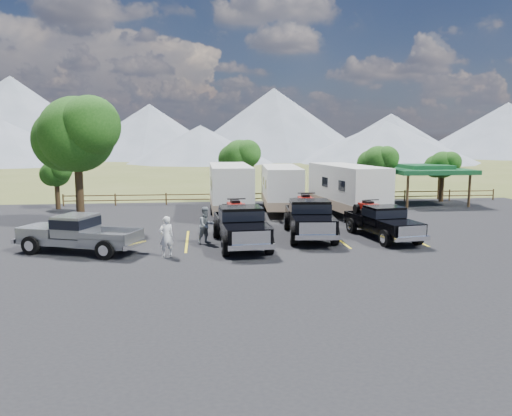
{
  "coord_description": "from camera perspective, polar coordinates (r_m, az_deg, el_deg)",
  "views": [
    {
      "loc": [
        -5.28,
        -21.87,
        5.43
      ],
      "look_at": [
        -2.25,
        4.92,
        1.6
      ],
      "focal_mm": 35.0,
      "sensor_mm": 36.0,
      "label": 1
    }
  ],
  "objects": [
    {
      "name": "rig_center",
      "position": [
        27.42,
        6.07,
        -0.98
      ],
      "size": [
        2.91,
        6.98,
        2.27
      ],
      "rotation": [
        0.0,
        0.0,
        -0.1
      ],
      "color": "black",
      "rests_on": "asphalt_lot"
    },
    {
      "name": "mountain_range",
      "position": [
        127.89,
        -7.59,
        9.11
      ],
      "size": [
        209.0,
        71.0,
        20.0
      ],
      "color": "slate",
      "rests_on": "ground"
    },
    {
      "name": "person_a",
      "position": [
        23.0,
        -10.21,
        -3.22
      ],
      "size": [
        0.81,
        0.69,
        1.86
      ],
      "primitive_type": "imported",
      "rotation": [
        0.0,
        0.0,
        3.58
      ],
      "color": "silver",
      "rests_on": "asphalt_lot"
    },
    {
      "name": "rig_left",
      "position": [
        25.08,
        -1.83,
        -1.84
      ],
      "size": [
        2.69,
        6.76,
        2.22
      ],
      "rotation": [
        0.0,
        0.0,
        0.07
      ],
      "color": "black",
      "rests_on": "asphalt_lot"
    },
    {
      "name": "trailer_right",
      "position": [
        34.53,
        10.37,
        2.05
      ],
      "size": [
        3.68,
        10.17,
        3.51
      ],
      "rotation": [
        0.0,
        0.0,
        0.13
      ],
      "color": "white",
      "rests_on": "asphalt_lot"
    },
    {
      "name": "trailer_left",
      "position": [
        34.47,
        -2.99,
        2.16
      ],
      "size": [
        2.71,
        10.08,
        3.51
      ],
      "rotation": [
        0.0,
        0.0,
        -0.0
      ],
      "color": "white",
      "rests_on": "asphalt_lot"
    },
    {
      "name": "ground",
      "position": [
        23.14,
        6.96,
        -5.55
      ],
      "size": [
        320.0,
        320.0,
        0.0
      ],
      "primitive_type": "plane",
      "color": "#4D5725",
      "rests_on": "ground"
    },
    {
      "name": "pavilion",
      "position": [
        43.03,
        18.76,
        4.14
      ],
      "size": [
        6.2,
        6.2,
        3.22
      ],
      "color": "brown",
      "rests_on": "ground"
    },
    {
      "name": "tree_big_nw",
      "position": [
        31.74,
        -19.88,
        7.91
      ],
      "size": [
        5.54,
        5.18,
        7.84
      ],
      "color": "black",
      "rests_on": "ground"
    },
    {
      "name": "tree_ne_a",
      "position": [
        41.46,
        13.73,
        5.16
      ],
      "size": [
        3.11,
        2.92,
        4.76
      ],
      "color": "black",
      "rests_on": "ground"
    },
    {
      "name": "rail_fence",
      "position": [
        41.3,
        3.76,
        1.36
      ],
      "size": [
        36.12,
        0.12,
        1.0
      ],
      "color": "brown",
      "rests_on": "ground"
    },
    {
      "name": "tree_ne_b",
      "position": [
        44.79,
        20.53,
        4.63
      ],
      "size": [
        2.77,
        2.59,
        4.27
      ],
      "color": "black",
      "rests_on": "ground"
    },
    {
      "name": "stall_lines",
      "position": [
        26.94,
        5.0,
        -3.48
      ],
      "size": [
        12.12,
        5.5,
        0.01
      ],
      "color": "gold",
      "rests_on": "asphalt_lot"
    },
    {
      "name": "person_b",
      "position": [
        25.53,
        -5.72,
        -1.98
      ],
      "size": [
        1.16,
        1.1,
        1.9
      ],
      "primitive_type": "imported",
      "rotation": [
        0.0,
        0.0,
        0.56
      ],
      "color": "gray",
      "rests_on": "asphalt_lot"
    },
    {
      "name": "pickup_silver",
      "position": [
        24.83,
        -19.56,
        -2.73
      ],
      "size": [
        6.25,
        3.89,
        1.79
      ],
      "rotation": [
        0.0,
        0.0,
        -1.93
      ],
      "color": "gray",
      "rests_on": "asphalt_lot"
    },
    {
      "name": "asphalt_lot",
      "position": [
        25.99,
        5.43,
        -3.97
      ],
      "size": [
        44.0,
        34.0,
        0.04
      ],
      "primitive_type": "cube",
      "color": "black",
      "rests_on": "ground"
    },
    {
      "name": "tree_nw_small",
      "position": [
        40.42,
        -21.89,
        3.75
      ],
      "size": [
        2.59,
        2.43,
        3.85
      ],
      "color": "black",
      "rests_on": "ground"
    },
    {
      "name": "tree_north",
      "position": [
        41.04,
        -1.9,
        5.85
      ],
      "size": [
        3.46,
        3.24,
        5.25
      ],
      "color": "black",
      "rests_on": "ground"
    },
    {
      "name": "rig_right",
      "position": [
        27.62,
        14.17,
        -1.42
      ],
      "size": [
        2.76,
        6.1,
        1.96
      ],
      "rotation": [
        0.0,
        0.0,
        0.15
      ],
      "color": "black",
      "rests_on": "asphalt_lot"
    },
    {
      "name": "trailer_center",
      "position": [
        36.15,
        2.88,
        2.27
      ],
      "size": [
        3.03,
        9.56,
        3.31
      ],
      "rotation": [
        0.0,
        0.0,
        -0.07
      ],
      "color": "white",
      "rests_on": "asphalt_lot"
    }
  ]
}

